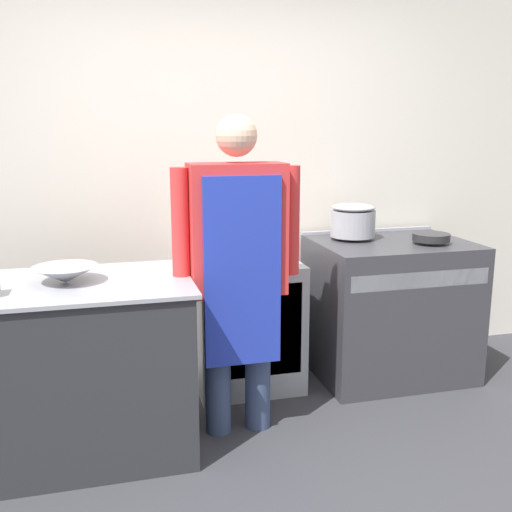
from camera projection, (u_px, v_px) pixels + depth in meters
ground_plane at (299, 509)px, 2.62m from camera, size 14.00×14.00×0.00m
wall_back at (217, 171)px, 3.97m from camera, size 8.00×0.05×2.70m
prep_counter at (71, 369)px, 3.01m from camera, size 1.22×0.77×0.89m
stove at (389, 308)px, 3.99m from camera, size 0.99×0.78×0.93m
fridge_unit at (244, 322)px, 3.85m from camera, size 0.65×0.64×0.82m
person_cook at (238, 258)px, 3.11m from camera, size 0.68×0.24×1.70m
mixing_bowl at (65, 274)px, 2.91m from camera, size 0.32×0.32×0.08m
stock_pot at (353, 220)px, 3.94m from camera, size 0.29×0.29×0.22m
saute_pan at (431, 237)px, 3.81m from camera, size 0.24×0.24×0.05m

